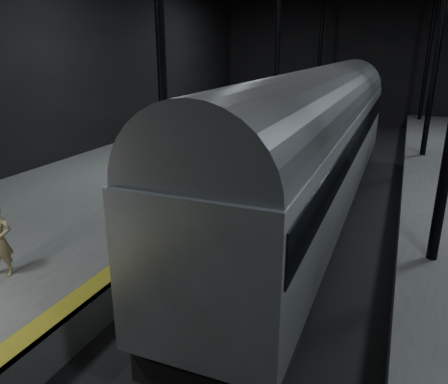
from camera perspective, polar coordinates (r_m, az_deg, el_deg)
The scene contains 5 objects.
ground at distance 16.61m, azimuth 11.37°, elevation -3.42°, with size 44.00×44.00×0.00m, color black.
platform_left at distance 19.16m, azimuth -11.04°, elevation 1.16°, with size 9.00×43.80×1.00m, color #50504D.
tactile_strip at distance 17.11m, azimuth 0.88°, elevation 1.19°, with size 0.50×43.80×0.01m, color olive.
track at distance 16.59m, azimuth 11.39°, elevation -3.20°, with size 2.40×43.00×0.24m.
train at distance 15.70m, azimuth 12.01°, elevation 6.60°, with size 2.98×19.92×5.32m.
Camera 1 is at (2.72, -15.21, 6.10)m, focal length 35.00 mm.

